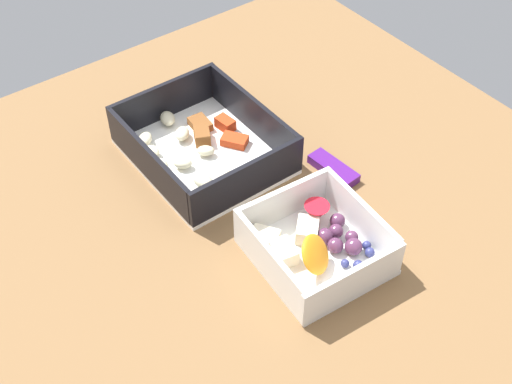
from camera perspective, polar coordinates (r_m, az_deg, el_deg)
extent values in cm
cube|color=brown|center=(82.01, 0.41, -2.15)|extent=(80.00, 80.00, 2.00)
cube|color=white|center=(88.18, -4.37, 3.07)|extent=(19.80, 16.50, 0.60)
cube|color=black|center=(92.72, -7.76, 7.61)|extent=(0.67, 16.42, 5.33)
cube|color=black|center=(80.31, -0.73, 0.94)|extent=(0.67, 16.42, 5.33)
cube|color=black|center=(89.56, -0.23, 6.52)|extent=(18.53, 0.68, 5.33)
cube|color=black|center=(83.48, -9.01, 2.36)|extent=(18.53, 0.68, 5.33)
ellipsoid|color=beige|center=(89.77, -9.31, 4.44)|extent=(3.06, 2.93, 1.25)
ellipsoid|color=beige|center=(80.96, -4.25, -0.51)|extent=(3.18, 2.90, 1.31)
ellipsoid|color=beige|center=(87.22, -4.28, 3.48)|extent=(2.68, 2.78, 1.14)
ellipsoid|color=beige|center=(85.72, -6.17, 2.42)|extent=(2.71, 2.84, 1.16)
ellipsoid|color=beige|center=(89.89, -6.23, 4.91)|extent=(3.12, 3.10, 1.29)
ellipsoid|color=beige|center=(82.94, -4.47, 0.95)|extent=(3.16, 2.45, 1.44)
ellipsoid|color=beige|center=(83.54, -1.02, 1.34)|extent=(2.56, 1.97, 1.17)
ellipsoid|color=beige|center=(92.45, -7.44, 6.16)|extent=(3.18, 2.63, 1.37)
ellipsoid|color=beige|center=(87.91, -8.71, 3.42)|extent=(2.42, 1.76, 1.16)
ellipsoid|color=beige|center=(83.38, -2.62, 1.30)|extent=(3.24, 3.21, 1.34)
ellipsoid|color=beige|center=(85.87, -7.98, 2.29)|extent=(2.51, 1.92, 1.15)
cube|color=red|center=(88.92, -1.82, 4.36)|extent=(3.96, 3.65, 1.08)
cube|color=red|center=(91.20, -2.60, 5.76)|extent=(2.81, 2.01, 1.55)
cube|color=brown|center=(91.71, -4.72, 5.72)|extent=(3.32, 2.53, 1.11)
cube|color=brown|center=(89.31, -4.56, 4.74)|extent=(3.29, 2.98, 1.79)
cube|color=#387A33|center=(83.41, -3.79, 0.45)|extent=(0.60, 0.40, 0.20)
cube|color=#387A33|center=(83.03, -2.16, 0.26)|extent=(0.60, 0.40, 0.20)
cube|color=#387A33|center=(83.05, -3.61, 0.21)|extent=(0.60, 0.40, 0.20)
cube|color=white|center=(76.79, 5.04, -5.31)|extent=(14.98, 14.11, 0.60)
cube|color=white|center=(78.34, 2.31, -0.91)|extent=(1.65, 13.03, 4.63)
cube|color=white|center=(71.69, 8.31, -7.46)|extent=(1.65, 13.03, 4.63)
cube|color=white|center=(77.61, 8.88, -2.15)|extent=(12.77, 1.63, 4.63)
cube|color=white|center=(72.40, 1.16, -6.05)|extent=(12.77, 1.63, 4.63)
ellipsoid|color=orange|center=(73.45, 5.00, -5.25)|extent=(5.59, 5.82, 4.45)
cube|color=#F4EACC|center=(77.43, 4.34, -3.22)|extent=(4.00, 4.02, 1.95)
cube|color=#F4EACC|center=(75.20, 2.32, -5.10)|extent=(3.54, 2.94, 1.87)
cube|color=#F4EACC|center=(76.44, 0.73, -3.95)|extent=(3.87, 3.63, 1.86)
sphere|color=#562D4C|center=(77.56, 8.06, -3.78)|extent=(1.55, 1.55, 1.55)
sphere|color=#562D4C|center=(78.83, 6.86, -2.42)|extent=(1.81, 1.81, 1.81)
sphere|color=#562D4C|center=(76.33, 6.69, -4.49)|extent=(1.82, 1.82, 1.82)
sphere|color=#562D4C|center=(76.38, 8.20, -4.57)|extent=(2.00, 2.00, 2.00)
sphere|color=#562D4C|center=(77.83, 6.74, -3.28)|extent=(1.69, 1.69, 1.69)
sphere|color=#562D4C|center=(77.02, 5.82, -3.73)|extent=(1.93, 1.93, 1.93)
cone|color=red|center=(79.02, 5.10, -1.76)|extent=(2.99, 2.99, 2.39)
sphere|color=navy|center=(77.36, 9.28, -4.44)|extent=(1.04, 1.04, 1.04)
sphere|color=navy|center=(76.68, 9.55, -5.03)|extent=(1.15, 1.15, 1.15)
sphere|color=navy|center=(75.29, 8.59, -6.11)|extent=(1.18, 1.18, 1.18)
sphere|color=navy|center=(75.39, 7.49, -5.97)|extent=(0.98, 0.98, 0.98)
sphere|color=navy|center=(75.44, 10.29, -6.33)|extent=(1.12, 1.12, 1.12)
sphere|color=navy|center=(74.63, 8.43, -6.78)|extent=(1.10, 1.10, 1.10)
cube|color=#51197A|center=(86.33, 6.47, 2.02)|extent=(7.18, 2.99, 1.20)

